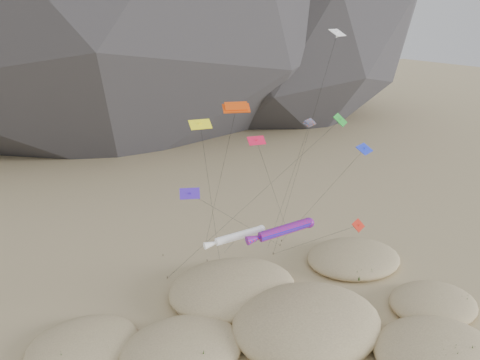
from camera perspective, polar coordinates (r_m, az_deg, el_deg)
name	(u,v)px	position (r m, az deg, el deg)	size (l,w,h in m)	color
dunes	(289,332)	(50.67, 6.04, -17.90)	(47.52, 36.09, 4.59)	#CCB789
dune_grass	(307,341)	(49.63, 8.22, -18.82)	(43.27, 28.69, 1.54)	black
kite_stakes	(237,253)	(65.93, -0.34, -8.87)	(20.80, 6.49, 0.30)	#3F2D1E
rainbow_tube_kite	(283,230)	(48.85, 5.22, -6.13)	(8.52, 17.35, 11.27)	#EB183E
white_tube_kite	(237,236)	(48.48, -0.43, -6.89)	(8.33, 14.71, 10.60)	white
orange_parafoil	(236,109)	(49.36, -0.51, 8.63)	(3.03, 14.24, 22.91)	#DB420B
multi_parafoil	(309,125)	(55.25, 8.40, 6.64)	(2.07, 8.76, 20.07)	#E14B17
delta_kites	(299,141)	(49.61, 7.20, 4.71)	(22.16, 21.96, 30.01)	#192DD7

